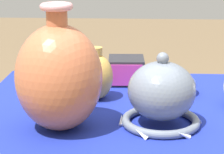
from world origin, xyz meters
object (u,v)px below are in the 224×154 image
(cup_wide_charcoal, at_px, (57,77))
(vase_dome_bell, at_px, (161,96))
(bowl_shallow_cobalt, at_px, (175,84))
(vase_tall_bulbous, at_px, (59,77))
(jar_round_ochre, at_px, (96,76))
(mosaic_tile_box, at_px, (126,70))

(cup_wide_charcoal, bearing_deg, vase_dome_bell, -43.14)
(cup_wide_charcoal, xyz_separation_m, bowl_shallow_cobalt, (0.39, -0.04, -0.00))
(vase_dome_bell, distance_m, bowl_shallow_cobalt, 0.28)
(vase_tall_bulbous, height_order, cup_wide_charcoal, vase_tall_bulbous)
(vase_tall_bulbous, bearing_deg, vase_dome_bell, 8.27)
(cup_wide_charcoal, xyz_separation_m, jar_round_ochre, (0.14, -0.11, 0.04))
(vase_tall_bulbous, xyz_separation_m, jar_round_ochre, (0.07, 0.24, -0.07))
(bowl_shallow_cobalt, bearing_deg, cup_wide_charcoal, 174.02)
(vase_dome_bell, height_order, cup_wide_charcoal, vase_dome_bell)
(mosaic_tile_box, bearing_deg, bowl_shallow_cobalt, -37.33)
(jar_round_ochre, bearing_deg, vase_tall_bulbous, -106.50)
(vase_dome_bell, bearing_deg, jar_round_ochre, 133.22)
(vase_tall_bulbous, distance_m, bowl_shallow_cobalt, 0.45)
(vase_dome_bell, bearing_deg, cup_wide_charcoal, 136.86)
(vase_dome_bell, bearing_deg, mosaic_tile_box, 104.86)
(vase_tall_bulbous, bearing_deg, jar_round_ochre, 73.50)
(vase_dome_bell, bearing_deg, vase_tall_bulbous, -171.73)
(vase_tall_bulbous, relative_size, bowl_shallow_cobalt, 2.36)
(vase_dome_bell, relative_size, jar_round_ochre, 1.34)
(vase_tall_bulbous, distance_m, vase_dome_bell, 0.27)
(mosaic_tile_box, height_order, bowl_shallow_cobalt, mosaic_tile_box)
(cup_wide_charcoal, relative_size, jar_round_ochre, 0.71)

